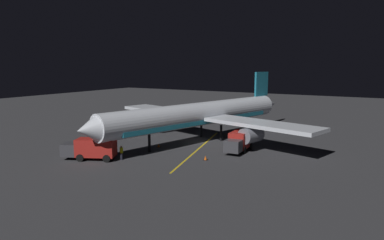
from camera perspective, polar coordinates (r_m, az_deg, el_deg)
name	(u,v)px	position (r m, az deg, el deg)	size (l,w,h in m)	color
ground_plane	(199,142)	(53.67, 1.08, -3.51)	(180.00, 180.00, 0.20)	#323235
apron_guide_stripe	(199,148)	(49.15, 1.12, -4.55)	(0.24, 23.58, 0.01)	gold
airliner	(202,115)	(53.40, 1.56, 0.78)	(36.33, 39.40, 10.06)	silver
baggage_truck	(91,149)	(44.93, -15.73, -4.45)	(6.69, 4.56, 2.57)	maroon
catering_truck	(239,142)	(47.59, 7.47, -3.47)	(2.55, 5.72, 2.59)	maroon
ground_crew_worker	(121,153)	(44.14, -11.17, -5.10)	(0.40, 0.40, 1.74)	black
traffic_cone_near_left	(205,158)	(43.33, 2.16, -6.07)	(0.50, 0.50, 0.55)	#EA590F
traffic_cone_near_right	(159,145)	(50.10, -5.33, -4.04)	(0.50, 0.50, 0.55)	#EA590F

